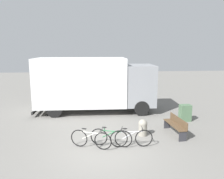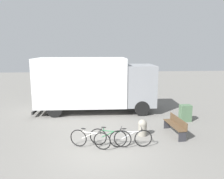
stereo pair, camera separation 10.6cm
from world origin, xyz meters
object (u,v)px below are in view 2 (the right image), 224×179
Objects in this scene: bicycle_far at (131,138)px; bollard_near_bench at (142,127)px; park_bench at (176,125)px; delivery_truck at (94,83)px; bicycle_middle at (110,137)px; bicycle_near at (90,139)px; utility_box at (185,113)px.

bicycle_far is 1.39m from bollard_near_bench.
park_bench is 2.62m from bicycle_far.
park_bench is at bearing 0.19° from bollard_near_bench.
bicycle_middle is at bearing -81.31° from delivery_truck.
delivery_truck is 4.98m from bollard_near_bench.
bollard_near_bench is (2.41, 1.13, 0.02)m from bicycle_near.
bicycle_near is 1.67m from bicycle_far.
delivery_truck reaches higher than park_bench.
bicycle_middle is 5.27m from utility_box.
bicycle_far is (1.67, -0.04, 0.00)m from bicycle_near.
bicycle_far is at bearing -72.97° from delivery_truck.
park_bench is 2.28× the size of bollard_near_bench.
bicycle_middle is (0.67, -5.21, -1.48)m from delivery_truck.
park_bench is 3.34m from bicycle_middle.
bicycle_middle reaches higher than park_bench.
utility_box reaches higher than park_bench.
delivery_truck is 5.46m from bicycle_middle.
bollard_near_bench is 3.39m from utility_box.
bicycle_near is (-4.01, -1.13, -0.08)m from park_bench.
bicycle_far reaches higher than park_bench.
bicycle_middle is 0.85m from bicycle_far.
bollard_near_bench is at bearing -60.42° from delivery_truck.
utility_box is (5.09, -2.34, -1.41)m from delivery_truck.
utility_box is (3.58, 3.02, 0.07)m from bicycle_far.
bollard_near_bench is at bearing -146.80° from utility_box.
bicycle_near is at bearing -155.00° from bollard_near_bench.
delivery_truck is 5.53m from bicycle_near.
bicycle_far is (-2.34, -1.17, -0.08)m from park_bench.
delivery_truck is at bearing 118.24° from bollard_near_bench.
park_bench is 1.59m from bollard_near_bench.
utility_box is at bearing 41.61° from bicycle_far.
bicycle_far is at bearing 19.73° from bicycle_near.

